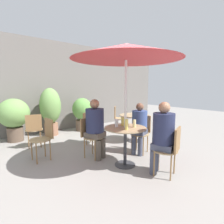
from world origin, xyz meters
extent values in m
plane|color=gray|center=(0.00, 0.00, 0.00)|extent=(20.00, 20.00, 0.00)
cube|color=slate|center=(0.00, 3.63, 1.50)|extent=(10.00, 0.06, 3.00)
cylinder|color=#2D2D33|center=(0.19, 0.12, 0.01)|extent=(0.39, 0.39, 0.01)
cylinder|color=#2D2D33|center=(0.19, 0.12, 0.37)|extent=(0.06, 0.06, 0.70)
cylinder|color=#997F5B|center=(0.19, 0.12, 0.73)|extent=(0.79, 0.79, 0.02)
cylinder|color=#2D2D33|center=(1.43, 1.09, 0.01)|extent=(0.39, 0.39, 0.01)
cylinder|color=#2D2D33|center=(1.43, 1.09, 0.37)|extent=(0.06, 0.06, 0.70)
cylinder|color=#997F5B|center=(1.43, 1.09, 0.73)|extent=(0.83, 0.83, 0.02)
cylinder|color=#997F56|center=(0.46, -0.58, 0.44)|extent=(0.42, 0.42, 0.02)
cylinder|color=olive|center=(0.38, -0.75, 0.21)|extent=(0.02, 0.02, 0.43)
cylinder|color=olive|center=(0.63, -0.66, 0.21)|extent=(0.02, 0.02, 0.43)
cylinder|color=olive|center=(0.28, -0.50, 0.21)|extent=(0.02, 0.02, 0.43)
cylinder|color=olive|center=(0.54, -0.40, 0.21)|extent=(0.02, 0.02, 0.43)
cube|color=olive|center=(0.52, -0.75, 0.65)|extent=(0.35, 0.15, 0.39)
cylinder|color=#997F56|center=(0.89, 0.39, 0.44)|extent=(0.42, 0.42, 0.02)
cylinder|color=olive|center=(1.07, 0.31, 0.21)|extent=(0.02, 0.02, 0.43)
cylinder|color=olive|center=(0.97, 0.56, 0.21)|extent=(0.02, 0.02, 0.43)
cylinder|color=olive|center=(0.81, 0.21, 0.21)|extent=(0.02, 0.02, 0.43)
cylinder|color=olive|center=(0.72, 0.47, 0.21)|extent=(0.02, 0.02, 0.43)
cube|color=olive|center=(1.07, 0.45, 0.65)|extent=(0.15, 0.35, 0.39)
cylinder|color=#997F56|center=(-0.07, 0.82, 0.44)|extent=(0.42, 0.42, 0.02)
cylinder|color=olive|center=(0.01, 1.00, 0.21)|extent=(0.02, 0.02, 0.43)
cylinder|color=olive|center=(-0.24, 0.90, 0.21)|extent=(0.02, 0.02, 0.43)
cylinder|color=olive|center=(0.11, 0.74, 0.21)|extent=(0.02, 0.02, 0.43)
cylinder|color=olive|center=(-0.15, 0.65, 0.21)|extent=(0.02, 0.02, 0.43)
cube|color=olive|center=(-0.13, 1.00, 0.65)|extent=(0.35, 0.15, 0.39)
cylinder|color=#997F56|center=(-0.86, 2.32, 0.44)|extent=(0.42, 0.42, 0.02)
cylinder|color=olive|center=(-1.03, 2.22, 0.21)|extent=(0.02, 0.02, 0.43)
cylinder|color=olive|center=(-0.76, 2.16, 0.21)|extent=(0.02, 0.02, 0.43)
cylinder|color=olive|center=(-0.96, 2.49, 0.21)|extent=(0.02, 0.02, 0.43)
cylinder|color=olive|center=(-0.70, 2.43, 0.21)|extent=(0.02, 0.02, 0.43)
cube|color=olive|center=(-0.91, 2.14, 0.65)|extent=(0.35, 0.11, 0.39)
cylinder|color=#997F56|center=(0.40, 1.57, 0.44)|extent=(0.42, 0.42, 0.02)
cylinder|color=olive|center=(0.43, 1.76, 0.21)|extent=(0.02, 0.02, 0.43)
cylinder|color=olive|center=(0.21, 1.60, 0.21)|extent=(0.02, 0.02, 0.43)
cylinder|color=olive|center=(0.59, 1.54, 0.21)|extent=(0.02, 0.02, 0.43)
cylinder|color=olive|center=(0.37, 1.38, 0.21)|extent=(0.02, 0.02, 0.43)
cube|color=olive|center=(0.29, 1.73, 0.65)|extent=(0.31, 0.23, 0.39)
cylinder|color=#997F56|center=(1.89, 2.18, 0.44)|extent=(0.42, 0.42, 0.02)
cylinder|color=olive|center=(1.89, 2.37, 0.21)|extent=(0.02, 0.02, 0.43)
cylinder|color=olive|center=(1.70, 2.17, 0.21)|extent=(0.02, 0.02, 0.43)
cylinder|color=olive|center=(2.09, 2.19, 0.21)|extent=(0.02, 0.02, 0.43)
cylinder|color=olive|center=(1.90, 1.99, 0.21)|extent=(0.02, 0.02, 0.43)
cube|color=olive|center=(1.75, 2.31, 0.65)|extent=(0.26, 0.28, 0.39)
cylinder|color=#997F56|center=(-0.99, 1.36, 0.44)|extent=(0.42, 0.42, 0.02)
cylinder|color=olive|center=(-0.85, 1.24, 0.21)|extent=(0.02, 0.02, 0.43)
cylinder|color=olive|center=(-0.87, 1.51, 0.21)|extent=(0.02, 0.02, 0.43)
cylinder|color=olive|center=(-1.12, 1.22, 0.21)|extent=(0.02, 0.02, 0.43)
cylinder|color=olive|center=(-1.14, 1.49, 0.21)|extent=(0.02, 0.02, 0.43)
cube|color=olive|center=(-0.81, 1.38, 0.65)|extent=(0.05, 0.36, 0.39)
cylinder|color=#42475B|center=(0.47, -0.39, 0.21)|extent=(0.11, 0.11, 0.43)
cylinder|color=#42475B|center=(0.32, -0.44, 0.21)|extent=(0.11, 0.11, 0.43)
cube|color=#42475B|center=(0.44, -0.54, 0.50)|extent=(0.40, 0.42, 0.11)
cylinder|color=#232847|center=(0.44, -0.54, 0.81)|extent=(0.36, 0.36, 0.51)
sphere|color=#9E7051|center=(0.44, -0.54, 1.16)|extent=(0.19, 0.19, 0.19)
cylinder|color=#42475B|center=(0.71, 0.40, 0.21)|extent=(0.10, 0.10, 0.43)
cylinder|color=#42475B|center=(0.76, 0.26, 0.21)|extent=(0.10, 0.10, 0.43)
cube|color=#42475B|center=(0.86, 0.37, 0.50)|extent=(0.40, 0.38, 0.10)
cylinder|color=#384C84|center=(0.86, 0.37, 0.76)|extent=(0.33, 0.33, 0.43)
sphere|color=brown|center=(0.86, 0.37, 1.06)|extent=(0.17, 0.17, 0.17)
cylinder|color=brown|center=(-0.08, 0.62, 0.21)|extent=(0.11, 0.11, 0.43)
cylinder|color=brown|center=(0.08, 0.68, 0.21)|extent=(0.11, 0.11, 0.43)
cube|color=brown|center=(-0.05, 0.79, 0.51)|extent=(0.43, 0.45, 0.11)
cylinder|color=#232847|center=(-0.05, 0.79, 0.81)|extent=(0.38, 0.38, 0.49)
sphere|color=#9E7051|center=(-0.05, 0.79, 1.15)|extent=(0.20, 0.20, 0.20)
cylinder|color=#DBC65B|center=(0.27, 0.28, 0.83)|extent=(0.06, 0.06, 0.17)
cylinder|color=silver|center=(0.10, 0.27, 0.81)|extent=(0.06, 0.06, 0.15)
cylinder|color=#DBC65B|center=(0.09, -0.01, 0.83)|extent=(0.06, 0.06, 0.19)
cylinder|color=beige|center=(0.34, 0.04, 0.81)|extent=(0.06, 0.06, 0.14)
cylinder|color=brown|center=(-1.15, 3.15, 0.20)|extent=(0.41, 0.41, 0.39)
ellipsoid|color=#709E51|center=(-1.15, 3.15, 0.79)|extent=(0.82, 0.82, 0.79)
cylinder|color=#93664C|center=(-0.14, 3.16, 0.19)|extent=(0.41, 0.41, 0.38)
ellipsoid|color=#709E51|center=(-0.14, 3.16, 0.92)|extent=(0.64, 0.64, 1.09)
cylinder|color=brown|center=(0.92, 3.07, 0.19)|extent=(0.47, 0.47, 0.38)
ellipsoid|color=#609947|center=(0.92, 3.07, 0.75)|extent=(0.67, 0.67, 0.75)
cylinder|color=silver|center=(0.19, 0.12, 1.12)|extent=(0.04, 0.04, 2.25)
cone|color=#B72D33|center=(0.19, 0.12, 2.11)|extent=(1.96, 1.96, 0.28)
camera|label=1|loc=(-2.00, -2.21, 1.48)|focal=28.00mm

